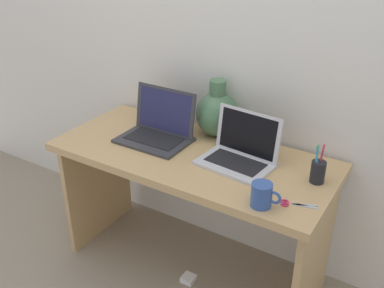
# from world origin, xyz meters

# --- Properties ---
(ground_plane) EXTENTS (6.00, 6.00, 0.00)m
(ground_plane) POSITION_xyz_m (0.00, 0.00, 0.00)
(ground_plane) COLOR gray
(back_wall) EXTENTS (4.40, 0.04, 2.40)m
(back_wall) POSITION_xyz_m (0.00, 0.35, 1.20)
(back_wall) COLOR silver
(back_wall) RESTS_ON ground
(desk) EXTENTS (1.39, 0.62, 0.72)m
(desk) POSITION_xyz_m (0.00, 0.00, 0.57)
(desk) COLOR tan
(desk) RESTS_ON ground
(laptop_left) EXTENTS (0.36, 0.26, 0.25)m
(laptop_left) POSITION_xyz_m (-0.23, 0.05, 0.79)
(laptop_left) COLOR #333338
(laptop_left) RESTS_ON desk
(laptop_right) EXTENTS (0.36, 0.27, 0.23)m
(laptop_right) POSITION_xyz_m (0.24, 0.05, 0.79)
(laptop_right) COLOR silver
(laptop_right) RESTS_ON desk
(green_vase) EXTENTS (0.22, 0.22, 0.30)m
(green_vase) POSITION_xyz_m (0.00, 0.25, 0.85)
(green_vase) COLOR #47704C
(green_vase) RESTS_ON desk
(coffee_mug) EXTENTS (0.13, 0.09, 0.10)m
(coffee_mug) POSITION_xyz_m (0.47, -0.23, 0.78)
(coffee_mug) COLOR #335199
(coffee_mug) RESTS_ON desk
(pen_cup) EXTENTS (0.06, 0.06, 0.18)m
(pen_cup) POSITION_xyz_m (0.60, 0.06, 0.78)
(pen_cup) COLOR black
(pen_cup) RESTS_ON desk
(scissors) EXTENTS (0.15, 0.08, 0.01)m
(scissors) POSITION_xyz_m (0.57, -0.16, 0.73)
(scissors) COLOR #B7B7BC
(scissors) RESTS_ON desk
(power_brick) EXTENTS (0.07, 0.07, 0.03)m
(power_brick) POSITION_xyz_m (0.04, -0.11, 0.01)
(power_brick) COLOR white
(power_brick) RESTS_ON ground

